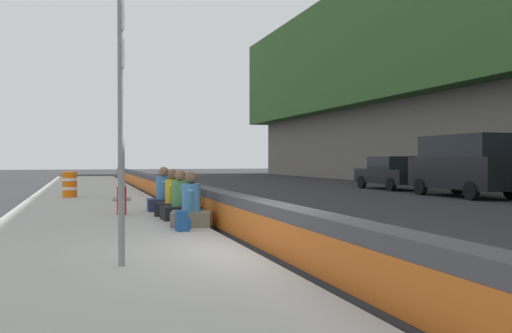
{
  "coord_description": "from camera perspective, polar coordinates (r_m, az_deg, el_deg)",
  "views": [
    {
      "loc": [
        -8.08,
        2.97,
        1.56
      ],
      "look_at": [
        5.25,
        -1.26,
        1.38
      ],
      "focal_mm": 38.63,
      "sensor_mm": 36.0,
      "label": 1
    }
  ],
  "objects": [
    {
      "name": "parked_car_third",
      "position": [
        24.21,
        20.75,
        0.22
      ],
      "size": [
        5.1,
        2.1,
        2.56
      ],
      "color": "black",
      "rests_on": "ground_plane"
    },
    {
      "name": "backpack",
      "position": [
        11.05,
        -7.65,
        -5.62
      ],
      "size": [
        0.32,
        0.28,
        0.4
      ],
      "color": "navy",
      "rests_on": "sidewalk_strip"
    },
    {
      "name": "seated_person_far",
      "position": [
        15.43,
        -9.53,
        -3.12
      ],
      "size": [
        0.78,
        0.91,
        1.21
      ],
      "color": "#23284C",
      "rests_on": "sidewalk_strip"
    },
    {
      "name": "construction_barrel",
      "position": [
        21.7,
        -18.73,
        -1.77
      ],
      "size": [
        0.54,
        0.54,
        0.95
      ],
      "color": "orange",
      "rests_on": "sidewalk_strip"
    },
    {
      "name": "sidewalk_strip",
      "position": [
        8.22,
        -15.28,
        -9.72
      ],
      "size": [
        80.0,
        4.4,
        0.14
      ],
      "primitive_type": "cube",
      "color": "#A8A59E",
      "rests_on": "ground_plane"
    },
    {
      "name": "fire_hydrant",
      "position": [
        14.54,
        -13.74,
        -3.1
      ],
      "size": [
        0.26,
        0.46,
        0.88
      ],
      "color": "red",
      "rests_on": "sidewalk_strip"
    },
    {
      "name": "seated_person_rear",
      "position": [
        14.1,
        -8.58,
        -3.55
      ],
      "size": [
        0.92,
        1.01,
        1.17
      ],
      "color": "black",
      "rests_on": "sidewalk_strip"
    },
    {
      "name": "route_sign_post",
      "position": [
        7.55,
        -13.76,
        5.68
      ],
      "size": [
        0.44,
        0.09,
        3.6
      ],
      "color": "gray",
      "rests_on": "sidewalk_strip"
    },
    {
      "name": "ground_plane",
      "position": [
        8.75,
        2.6,
        -9.53
      ],
      "size": [
        160.0,
        160.0,
        0.0
      ],
      "primitive_type": "plane",
      "color": "#2B2B2D",
      "rests_on": "ground"
    },
    {
      "name": "seated_person_foreground",
      "position": [
        11.82,
        -6.73,
        -4.38
      ],
      "size": [
        0.89,
        0.98,
        1.16
      ],
      "color": "#706651",
      "rests_on": "sidewalk_strip"
    },
    {
      "name": "parked_car_fourth",
      "position": [
        29.3,
        13.78,
        -0.63
      ],
      "size": [
        4.51,
        1.97,
        1.71
      ],
      "color": "black",
      "rests_on": "ground_plane"
    },
    {
      "name": "seated_person_middle",
      "position": [
        13.13,
        -7.86,
        -3.85
      ],
      "size": [
        0.75,
        0.87,
        1.17
      ],
      "color": "black",
      "rests_on": "sidewalk_strip"
    },
    {
      "name": "jersey_barrier",
      "position": [
        8.68,
        2.58,
        -6.77
      ],
      "size": [
        76.0,
        0.45,
        0.85
      ],
      "color": "#47474C",
      "rests_on": "ground_plane"
    }
  ]
}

